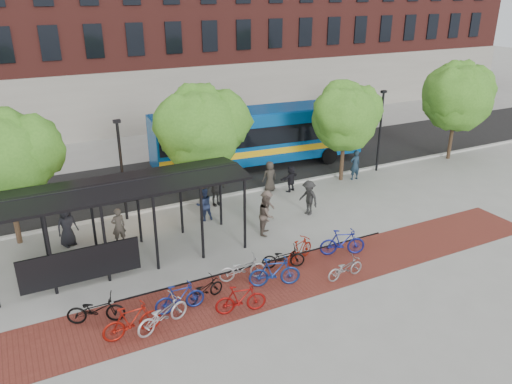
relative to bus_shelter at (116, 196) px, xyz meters
name	(u,v)px	position (x,y,z in m)	size (l,w,h in m)	color
ground	(282,219)	(8.13, 0.48, -3.00)	(160.00, 160.00, 0.00)	#9E9E99
asphalt_street	(220,171)	(8.13, 8.48, -2.99)	(160.00, 8.00, 0.01)	black
curb	(248,191)	(8.13, 4.48, -2.94)	(160.00, 0.25, 0.12)	#B7B7B2
brick_strip	(301,275)	(6.13, -4.52, -3.00)	(24.00, 3.00, 0.01)	maroon
bike_rack_rail	(262,273)	(4.83, -3.62, -3.00)	(12.00, 0.05, 0.95)	black
bus_shelter	(116,196)	(0.00, 0.00, 0.00)	(10.60, 3.07, 3.60)	black
tree_a	(5,154)	(-3.77, 3.83, 1.24)	(4.90, 4.00, 6.18)	#382619
tree_b	(201,125)	(5.23, 3.83, 1.46)	(5.15, 4.20, 6.47)	#382619
tree_c	(346,114)	(14.22, 3.83, 1.06)	(4.66, 3.80, 5.92)	#382619
tree_d	(458,93)	(23.23, 3.83, 1.47)	(5.39, 4.40, 6.55)	#382619
lamp_post_left	(122,168)	(1.13, 4.08, -0.25)	(0.35, 0.20, 5.12)	black
lamp_post_right	(380,129)	(17.13, 4.08, -0.25)	(0.35, 0.20, 5.12)	black
bus	(259,134)	(10.90, 8.45, -0.86)	(14.01, 4.24, 3.72)	#084E9C
bike_0	(96,309)	(-1.83, -3.88, -2.48)	(0.69, 1.98, 1.04)	black
bike_1	(132,321)	(-0.89, -5.19, -2.40)	(0.57, 2.00, 1.20)	maroon
bike_2	(162,314)	(0.14, -5.22, -2.46)	(0.72, 2.06, 1.08)	#B7B7BA
bike_3	(180,298)	(0.98, -4.58, -2.44)	(0.52, 1.85, 1.11)	navy
bike_4	(204,290)	(2.00, -4.34, -2.56)	(0.58, 1.67, 0.88)	black
bike_5	(241,299)	(2.89, -5.64, -2.44)	(0.53, 1.86, 1.12)	maroon
bike_6	(242,268)	(3.89, -3.69, -2.49)	(0.67, 1.92, 1.01)	#B0B0B2
bike_7	(275,272)	(4.81, -4.67, -2.39)	(0.58, 2.04, 1.22)	navy
bike_8	(283,257)	(5.81, -3.63, -2.53)	(0.63, 1.80, 0.95)	black
bike_9	(300,250)	(6.71, -3.46, -2.48)	(0.49, 1.74, 1.04)	maroon
bike_10	(345,268)	(7.61, -5.45, -2.55)	(0.59, 1.70, 0.89)	gray
bike_11	(342,242)	(8.64, -3.85, -2.40)	(0.57, 2.00, 1.20)	navy
pedestrian_0	(67,226)	(-1.87, 2.50, -2.03)	(0.95, 0.62, 1.94)	black
pedestrian_1	(118,226)	(0.22, 1.57, -2.12)	(0.64, 0.42, 1.76)	#484139
pedestrian_2	(204,204)	(4.60, 2.18, -2.15)	(0.83, 0.64, 1.70)	#202B4C
pedestrian_3	(267,207)	(7.27, 0.57, -2.17)	(1.07, 0.62, 1.66)	brown
pedestrian_4	(215,189)	(5.82, 3.65, -2.08)	(1.07, 0.45, 1.83)	#252525
pedestrian_5	(291,178)	(10.43, 3.56, -2.23)	(1.43, 0.45, 1.54)	black
pedestrian_6	(270,176)	(9.39, 4.17, -2.12)	(0.86, 0.56, 1.75)	#36312B
pedestrian_7	(355,165)	(14.87, 3.44, -2.07)	(0.68, 0.44, 1.85)	#1C3041
pedestrian_8	(267,215)	(6.67, -0.54, -2.03)	(0.94, 0.73, 1.93)	brown
pedestrian_9	(309,198)	(9.61, 0.41, -2.08)	(1.19, 0.68, 1.84)	#262626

